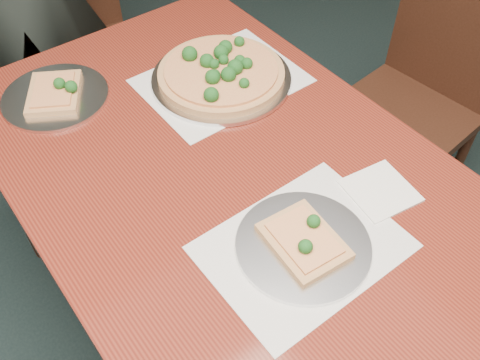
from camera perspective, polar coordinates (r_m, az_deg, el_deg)
dining_table at (r=1.30m, az=-0.00°, el=-2.70°), size 0.90×1.50×0.75m
chair_far at (r=2.20m, az=-17.13°, el=14.49°), size 0.49×0.49×0.91m
chair_right at (r=1.94m, az=18.74°, el=8.96°), size 0.46×0.46×0.91m
placemat_main at (r=1.50m, az=-1.99°, el=10.55°), size 0.42×0.32×0.00m
placemat_near at (r=1.12m, az=6.72°, el=-7.08°), size 0.40×0.30×0.00m
pizza_pan at (r=1.48m, az=-2.02°, el=11.28°), size 0.38×0.38×0.07m
slice_plate_near at (r=1.11m, az=6.80°, el=-6.71°), size 0.28×0.28×0.06m
slice_plate_far at (r=1.51m, az=-19.09°, el=8.61°), size 0.28×0.28×0.06m
napkin at (r=1.24m, az=14.72°, el=-1.12°), size 0.16×0.16×0.01m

